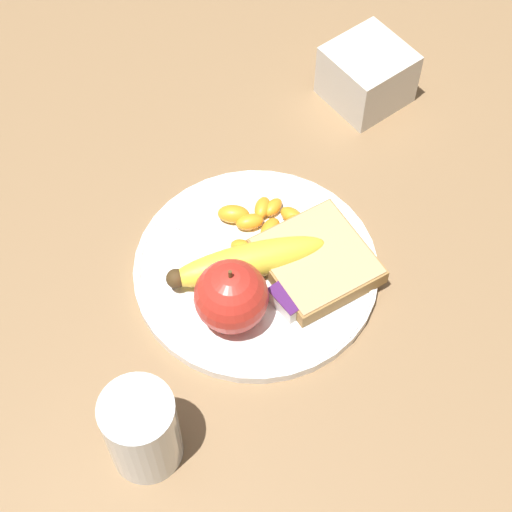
% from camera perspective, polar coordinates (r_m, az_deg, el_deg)
% --- Properties ---
extents(ground_plane, '(3.00, 3.00, 0.00)m').
position_cam_1_polar(ground_plane, '(0.90, -0.00, -1.11)').
color(ground_plane, olive).
extents(plate, '(0.26, 0.26, 0.01)m').
position_cam_1_polar(plate, '(0.89, -0.00, -0.84)').
color(plate, white).
rests_on(plate, ground_plane).
extents(juice_glass, '(0.07, 0.07, 0.10)m').
position_cam_1_polar(juice_glass, '(0.78, -7.59, -11.52)').
color(juice_glass, silver).
rests_on(juice_glass, ground_plane).
extents(apple, '(0.07, 0.07, 0.08)m').
position_cam_1_polar(apple, '(0.83, -1.66, -2.72)').
color(apple, red).
rests_on(apple, plate).
extents(banana, '(0.09, 0.17, 0.04)m').
position_cam_1_polar(banana, '(0.87, -0.67, -0.38)').
color(banana, yellow).
rests_on(banana, plate).
extents(bread_slice, '(0.12, 0.12, 0.02)m').
position_cam_1_polar(bread_slice, '(0.88, 4.05, -0.33)').
color(bread_slice, olive).
rests_on(bread_slice, plate).
extents(fork, '(0.18, 0.10, 0.00)m').
position_cam_1_polar(fork, '(0.89, -0.23, -0.05)').
color(fork, silver).
rests_on(fork, plate).
extents(jam_packet, '(0.04, 0.03, 0.02)m').
position_cam_1_polar(jam_packet, '(0.86, 2.40, -2.82)').
color(jam_packet, silver).
rests_on(jam_packet, plate).
extents(orange_segment_0, '(0.03, 0.04, 0.02)m').
position_cam_1_polar(orange_segment_0, '(0.89, 0.69, 1.02)').
color(orange_segment_0, orange).
rests_on(orange_segment_0, plate).
extents(orange_segment_1, '(0.03, 0.03, 0.02)m').
position_cam_1_polar(orange_segment_1, '(0.91, -0.42, 2.29)').
color(orange_segment_1, orange).
rests_on(orange_segment_1, plate).
extents(orange_segment_2, '(0.03, 0.02, 0.02)m').
position_cam_1_polar(orange_segment_2, '(0.91, 2.42, 2.67)').
color(orange_segment_2, orange).
rests_on(orange_segment_2, plate).
extents(orange_segment_3, '(0.03, 0.03, 0.02)m').
position_cam_1_polar(orange_segment_3, '(0.92, 0.43, 3.24)').
color(orange_segment_3, orange).
rests_on(orange_segment_3, plate).
extents(orange_segment_4, '(0.02, 0.03, 0.01)m').
position_cam_1_polar(orange_segment_4, '(0.92, 1.15, 3.27)').
color(orange_segment_4, orange).
rests_on(orange_segment_4, plate).
extents(orange_segment_5, '(0.04, 0.04, 0.02)m').
position_cam_1_polar(orange_segment_5, '(0.91, -1.51, 2.82)').
color(orange_segment_5, orange).
rests_on(orange_segment_5, plate).
extents(orange_segment_6, '(0.02, 0.03, 0.02)m').
position_cam_1_polar(orange_segment_6, '(0.90, 2.87, 1.01)').
color(orange_segment_6, orange).
rests_on(orange_segment_6, plate).
extents(orange_segment_7, '(0.04, 0.03, 0.02)m').
position_cam_1_polar(orange_segment_7, '(0.89, -0.67, 0.52)').
color(orange_segment_7, orange).
rests_on(orange_segment_7, plate).
extents(orange_segment_8, '(0.04, 0.03, 0.02)m').
position_cam_1_polar(orange_segment_8, '(0.91, 2.59, 1.95)').
color(orange_segment_8, orange).
rests_on(orange_segment_8, plate).
extents(orange_segment_9, '(0.03, 0.04, 0.02)m').
position_cam_1_polar(orange_segment_9, '(0.90, 0.95, 1.77)').
color(orange_segment_9, orange).
rests_on(orange_segment_9, plate).
extents(condiment_caddy, '(0.09, 0.09, 0.07)m').
position_cam_1_polar(condiment_caddy, '(1.04, 7.41, 11.89)').
color(condiment_caddy, silver).
rests_on(condiment_caddy, ground_plane).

